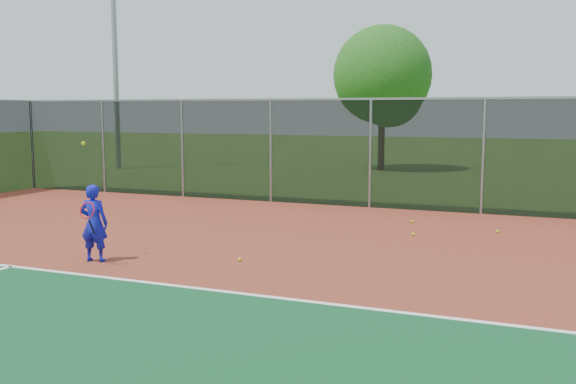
# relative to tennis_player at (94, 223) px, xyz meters

# --- Properties ---
(court_apron) EXTENTS (30.00, 20.00, 0.02)m
(court_apron) POSITION_rel_tennis_player_xyz_m (5.91, -1.88, -0.71)
(court_apron) COLOR maroon
(court_apron) RESTS_ON ground
(fence_back) EXTENTS (30.00, 0.06, 3.03)m
(fence_back) POSITION_rel_tennis_player_xyz_m (5.91, 8.12, 0.84)
(fence_back) COLOR black
(fence_back) RESTS_ON court_apron
(tennis_player) EXTENTS (0.59, 0.62, 2.14)m
(tennis_player) POSITION_rel_tennis_player_xyz_m (0.00, 0.00, 0.00)
(tennis_player) COLOR #1216B0
(tennis_player) RESTS_ON court_apron
(practice_ball_1) EXTENTS (0.07, 0.07, 0.07)m
(practice_ball_1) POSITION_rel_tennis_player_xyz_m (4.84, 4.48, -0.67)
(practice_ball_1) COLOR #B7CD17
(practice_ball_1) RESTS_ON court_apron
(practice_ball_2) EXTENTS (0.07, 0.07, 0.07)m
(practice_ball_2) POSITION_rel_tennis_player_xyz_m (4.50, 6.08, -0.67)
(practice_ball_2) COLOR #B7CD17
(practice_ball_2) RESTS_ON court_apron
(practice_ball_3) EXTENTS (0.07, 0.07, 0.07)m
(practice_ball_3) POSITION_rel_tennis_player_xyz_m (6.51, 5.53, -0.67)
(practice_ball_3) COLOR #B7CD17
(practice_ball_3) RESTS_ON court_apron
(practice_ball_4) EXTENTS (0.07, 0.07, 0.07)m
(practice_ball_4) POSITION_rel_tennis_player_xyz_m (2.40, 0.98, -0.67)
(practice_ball_4) COLOR #B7CD17
(practice_ball_4) RESTS_ON court_apron
(floodlight_nw) EXTENTS (0.90, 0.40, 11.16)m
(floodlight_nw) POSITION_rel_tennis_player_xyz_m (-11.08, 15.57, 5.62)
(floodlight_nw) COLOR gray
(floodlight_nw) RESTS_ON ground
(tree_back_left) EXTENTS (4.43, 4.43, 6.50)m
(tree_back_left) POSITION_rel_tennis_player_xyz_m (0.52, 19.49, 3.36)
(tree_back_left) COLOR #3A2115
(tree_back_left) RESTS_ON ground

